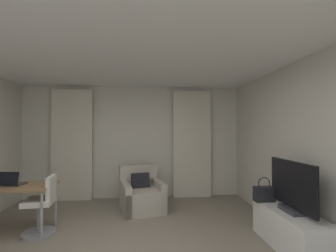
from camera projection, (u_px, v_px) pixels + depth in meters
The scene contains 11 objects.
wall_window at pixel (134, 142), 5.52m from camera, with size 5.12×0.06×2.60m.
ceiling at pixel (118, 34), 2.52m from camera, with size 5.12×6.12×0.06m, color white.
curtain_left_panel at pixel (72, 145), 5.27m from camera, with size 0.90×0.06×2.50m.
curtain_right_panel at pixel (192, 144), 5.51m from camera, with size 0.90×0.06×2.50m.
armchair at pixel (142, 195), 4.64m from camera, with size 0.96×1.01×0.84m.
desk at pixel (8, 190), 3.56m from camera, with size 1.30×0.62×0.74m.
desk_chair at pixel (42, 208), 3.55m from camera, with size 0.48×0.48×0.88m.
laptop at pixel (12, 182), 3.56m from camera, with size 0.35×0.29×0.22m.
tv_console at pixel (291, 230), 3.12m from camera, with size 0.48×1.22×0.50m.
tv_flatscreen at pixel (292, 188), 3.09m from camera, with size 0.20×0.94×0.68m.
handbag_primary at pixel (264, 193), 3.55m from camera, with size 0.30×0.14×0.37m.
Camera 1 is at (0.31, -2.55, 1.60)m, focal length 24.98 mm.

